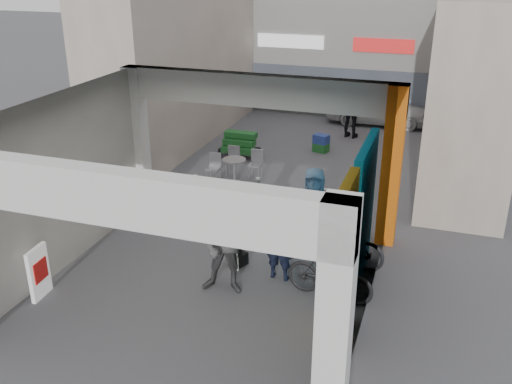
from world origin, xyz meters
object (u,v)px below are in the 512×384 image
(bicycle_rear, at_px, (330,275))
(white_van, at_px, (378,107))
(man_back_turned, at_px, (226,244))
(man_crates, at_px, (352,110))
(cafe_set, at_px, (234,169))
(man_elderly, at_px, (313,209))
(produce_stand, at_px, (239,148))
(man_with_dog, at_px, (280,242))
(bicycle_front, at_px, (339,241))
(border_collie, at_px, (237,255))

(bicycle_rear, distance_m, white_van, 12.12)
(man_back_turned, bearing_deg, man_crates, 80.51)
(cafe_set, bearing_deg, man_crates, 64.13)
(man_elderly, xyz_separation_m, man_crates, (-0.63, 8.30, 0.06))
(produce_stand, height_order, man_with_dog, man_with_dog)
(produce_stand, relative_size, bicycle_front, 0.63)
(white_van, bearing_deg, bicycle_front, -177.73)
(man_elderly, xyz_separation_m, bicycle_rear, (0.75, -1.79, -0.42))
(border_collie, bearing_deg, bicycle_rear, 7.31)
(man_back_turned, bearing_deg, produce_stand, 101.74)
(cafe_set, xyz_separation_m, man_elderly, (3.05, -3.31, 0.63))
(cafe_set, relative_size, man_crates, 0.69)
(border_collie, xyz_separation_m, bicycle_rear, (2.00, -0.52, 0.22))
(man_elderly, bearing_deg, border_collie, -141.28)
(produce_stand, xyz_separation_m, man_back_turned, (2.43, -7.24, 0.68))
(produce_stand, xyz_separation_m, white_van, (3.54, 5.23, 0.32))
(produce_stand, height_order, border_collie, produce_stand)
(man_back_turned, bearing_deg, bicycle_rear, 4.48)
(man_elderly, distance_m, bicycle_rear, 1.99)
(produce_stand, relative_size, man_crates, 0.61)
(bicycle_rear, relative_size, white_van, 0.45)
(cafe_set, relative_size, man_elderly, 0.74)
(man_with_dog, relative_size, man_elderly, 0.85)
(man_crates, bearing_deg, bicycle_rear, 112.37)
(border_collie, distance_m, man_back_turned, 1.15)
(produce_stand, height_order, bicycle_rear, bicycle_rear)
(bicycle_rear, bearing_deg, produce_stand, 40.08)
(produce_stand, bearing_deg, man_back_turned, -67.76)
(cafe_set, relative_size, white_van, 0.37)
(man_back_turned, bearing_deg, border_collie, 91.73)
(cafe_set, distance_m, man_crates, 5.60)
(man_with_dog, bearing_deg, man_back_turned, 47.76)
(man_back_turned, relative_size, bicycle_rear, 1.21)
(man_crates, relative_size, white_van, 0.53)
(cafe_set, relative_size, bicycle_front, 0.72)
(border_collie, relative_size, man_with_dog, 0.44)
(produce_stand, relative_size, man_back_turned, 0.60)
(bicycle_rear, bearing_deg, border_collie, 83.50)
(white_van, bearing_deg, produce_stand, 144.63)
(man_elderly, height_order, white_van, man_elderly)
(bicycle_front, bearing_deg, produce_stand, 47.18)
(cafe_set, bearing_deg, border_collie, -68.51)
(man_with_dog, height_order, man_back_turned, man_back_turned)
(man_back_turned, bearing_deg, man_elderly, 55.91)
(man_crates, distance_m, bicycle_front, 8.87)
(border_collie, relative_size, man_crates, 0.35)
(produce_stand, bearing_deg, man_elderly, -51.40)
(border_collie, xyz_separation_m, bicycle_front, (1.92, 0.82, 0.22))
(man_with_dog, distance_m, bicycle_front, 1.40)
(bicycle_front, xyz_separation_m, bicycle_rear, (0.08, -1.33, -0.00))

